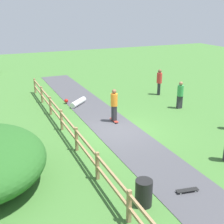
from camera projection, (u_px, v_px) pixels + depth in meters
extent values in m
plane|color=#427533|center=(118.00, 131.00, 15.41)|extent=(60.00, 60.00, 0.00)
cube|color=#47474C|center=(118.00, 130.00, 15.41)|extent=(2.40, 28.00, 0.02)
cube|color=#997A51|center=(129.00, 206.00, 8.70)|extent=(0.12, 0.12, 1.10)
cube|color=#997A51|center=(97.00, 166.00, 10.92)|extent=(0.12, 0.12, 1.10)
cube|color=#997A51|center=(76.00, 139.00, 13.13)|extent=(0.12, 0.12, 1.10)
cube|color=#997A51|center=(62.00, 120.00, 15.35)|extent=(0.12, 0.12, 1.10)
cube|color=#997A51|center=(50.00, 106.00, 17.57)|extent=(0.12, 0.12, 1.10)
cube|color=#997A51|center=(42.00, 95.00, 19.79)|extent=(0.12, 0.12, 1.10)
cube|color=#997A51|center=(35.00, 86.00, 22.00)|extent=(0.12, 0.12, 1.10)
cube|color=#997A51|center=(68.00, 130.00, 14.26)|extent=(0.08, 18.00, 0.09)
cube|color=#997A51|center=(68.00, 121.00, 14.11)|extent=(0.08, 18.00, 0.09)
cylinder|color=black|center=(144.00, 193.00, 9.50)|extent=(0.56, 0.56, 0.90)
cube|color=#B23326|center=(114.00, 120.00, 16.59)|extent=(0.20, 0.80, 0.02)
cylinder|color=silver|center=(111.00, 119.00, 16.82)|extent=(0.03, 0.06, 0.06)
cylinder|color=silver|center=(113.00, 119.00, 16.88)|extent=(0.03, 0.06, 0.06)
cylinder|color=silver|center=(115.00, 123.00, 16.34)|extent=(0.03, 0.06, 0.06)
cylinder|color=silver|center=(117.00, 122.00, 16.39)|extent=(0.03, 0.06, 0.06)
cube|color=#2D2D33|center=(114.00, 113.00, 16.45)|extent=(0.20, 0.32, 0.83)
cylinder|color=orange|center=(114.00, 100.00, 16.19)|extent=(0.38, 0.38, 0.69)
sphere|color=brown|center=(114.00, 91.00, 16.04)|extent=(0.25, 0.25, 0.25)
cylinder|color=white|center=(78.00, 102.00, 19.32)|extent=(1.37, 1.34, 0.36)
sphere|color=red|center=(66.00, 101.00, 19.64)|extent=(0.26, 0.26, 0.26)
cube|color=black|center=(187.00, 190.00, 10.26)|extent=(0.82, 0.34, 0.02)
cylinder|color=silver|center=(181.00, 193.00, 10.14)|extent=(0.06, 0.04, 0.06)
cylinder|color=silver|center=(179.00, 191.00, 10.28)|extent=(0.06, 0.04, 0.06)
cylinder|color=silver|center=(196.00, 191.00, 10.27)|extent=(0.06, 0.04, 0.06)
cylinder|color=silver|center=(193.00, 189.00, 10.40)|extent=(0.06, 0.04, 0.06)
cube|color=#2D2D33|center=(180.00, 102.00, 18.70)|extent=(0.32, 0.20, 0.81)
cylinder|color=green|center=(180.00, 91.00, 18.45)|extent=(0.38, 0.38, 0.68)
sphere|color=#9E704C|center=(181.00, 83.00, 18.30)|extent=(0.24, 0.24, 0.24)
cube|color=#2D2D33|center=(159.00, 89.00, 21.60)|extent=(0.35, 0.38, 0.88)
cylinder|color=red|center=(159.00, 78.00, 21.33)|extent=(0.53, 0.53, 0.73)
sphere|color=brown|center=(160.00, 71.00, 21.17)|extent=(0.26, 0.26, 0.26)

